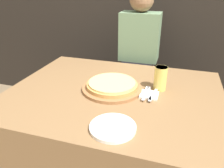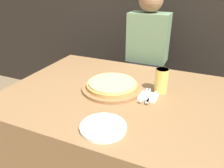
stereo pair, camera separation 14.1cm
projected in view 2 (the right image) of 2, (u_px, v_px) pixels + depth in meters
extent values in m
cube|color=olive|center=(114.00, 137.00, 1.56)|extent=(1.36, 1.06, 0.74)
cylinder|color=#99663D|center=(112.00, 88.00, 1.42)|extent=(0.39, 0.39, 0.02)
cylinder|color=tan|center=(112.00, 85.00, 1.41)|extent=(0.33, 0.33, 0.02)
cylinder|color=#E0C175|center=(112.00, 83.00, 1.41)|extent=(0.30, 0.30, 0.01)
cylinder|color=#E5C65B|center=(161.00, 81.00, 1.37)|extent=(0.08, 0.08, 0.16)
cylinder|color=white|center=(162.00, 71.00, 1.34)|extent=(0.08, 0.08, 0.02)
cylinder|color=white|center=(103.00, 127.00, 1.05)|extent=(0.23, 0.23, 0.02)
cube|color=white|center=(148.00, 97.00, 1.33)|extent=(0.11, 0.11, 0.01)
cube|color=silver|center=(144.00, 95.00, 1.33)|extent=(0.02, 0.19, 0.00)
cube|color=silver|center=(148.00, 96.00, 1.32)|extent=(0.05, 0.19, 0.00)
cube|color=silver|center=(152.00, 96.00, 1.31)|extent=(0.04, 0.16, 0.00)
cube|color=#33333D|center=(144.00, 95.00, 2.16)|extent=(0.27, 0.20, 0.72)
cube|color=slate|center=(148.00, 38.00, 1.91)|extent=(0.34, 0.20, 0.42)
sphere|color=#936B4C|center=(151.00, 0.00, 1.78)|extent=(0.20, 0.20, 0.20)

